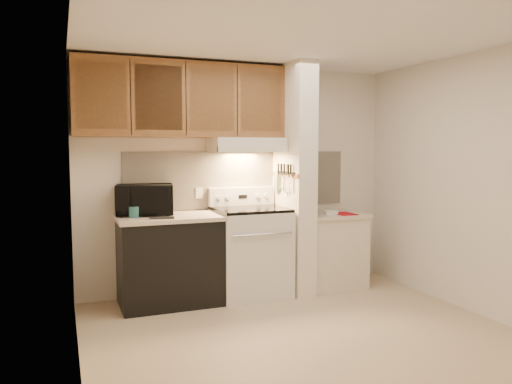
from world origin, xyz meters
TOP-DOWN VIEW (x-y plane):
  - floor at (0.00, 0.00)m, footprint 3.60×3.60m
  - ceiling at (0.00, 0.00)m, footprint 3.60×3.60m
  - wall_back at (0.00, 1.50)m, footprint 3.60×2.50m
  - wall_left at (-1.80, 0.00)m, footprint 0.02×3.00m
  - wall_right at (1.80, 0.00)m, footprint 0.02×3.00m
  - backsplash at (0.00, 1.49)m, footprint 2.60×0.02m
  - range_body at (0.00, 1.16)m, footprint 0.76×0.65m
  - oven_window at (0.00, 0.84)m, footprint 0.50×0.01m
  - oven_handle at (0.00, 0.80)m, footprint 0.65×0.02m
  - cooktop at (0.00, 1.16)m, footprint 0.74×0.64m
  - range_backguard at (0.00, 1.44)m, footprint 0.76×0.08m
  - range_display at (0.00, 1.40)m, footprint 0.10×0.01m
  - range_knob_left_outer at (-0.28, 1.40)m, footprint 0.05×0.02m
  - range_knob_left_inner at (-0.18, 1.40)m, footprint 0.05×0.02m
  - range_knob_right_inner at (0.18, 1.40)m, footprint 0.05×0.02m
  - range_knob_right_outer at (0.28, 1.40)m, footprint 0.05×0.02m
  - dishwasher_front at (-0.88, 1.17)m, footprint 1.00×0.63m
  - left_countertop at (-0.88, 1.17)m, footprint 1.04×0.67m
  - spoon_rest at (-0.99, 0.97)m, footprint 0.25×0.12m
  - teal_jar at (-1.23, 1.14)m, footprint 0.11×0.11m
  - outlet at (-0.48, 1.48)m, footprint 0.08×0.01m
  - microwave at (-1.10, 1.31)m, footprint 0.62×0.47m
  - partition_pillar at (0.51, 1.15)m, footprint 0.22×0.70m
  - pillar_trim at (0.39, 1.15)m, footprint 0.01×0.70m
  - knife_strip at (0.39, 1.10)m, footprint 0.02×0.42m
  - knife_blade_a at (0.38, 0.94)m, footprint 0.01×0.03m
  - knife_handle_a at (0.38, 0.95)m, footprint 0.02×0.02m
  - knife_blade_b at (0.38, 1.03)m, footprint 0.01×0.04m
  - knife_handle_b at (0.38, 1.01)m, footprint 0.02×0.02m
  - knife_blade_c at (0.38, 1.09)m, footprint 0.01×0.04m
  - knife_handle_c at (0.38, 1.11)m, footprint 0.02×0.02m
  - knife_blade_d at (0.38, 1.18)m, footprint 0.01×0.04m
  - knife_handle_d at (0.38, 1.19)m, footprint 0.02×0.02m
  - knife_blade_e at (0.38, 1.25)m, footprint 0.01×0.04m
  - knife_handle_e at (0.38, 1.27)m, footprint 0.02×0.02m
  - oven_mitt at (0.38, 1.32)m, footprint 0.03×0.09m
  - right_cab_base at (0.97, 1.15)m, footprint 0.70×0.60m
  - right_countertop at (0.97, 1.15)m, footprint 0.74×0.64m
  - red_folder at (1.07, 1.00)m, footprint 0.20×0.28m
  - white_box at (0.92, 1.05)m, footprint 0.15×0.11m
  - range_hood at (0.00, 1.28)m, footprint 0.78×0.44m
  - hood_lip at (0.00, 1.07)m, footprint 0.78×0.04m
  - upper_cabinets at (-0.69, 1.32)m, footprint 2.18×0.33m
  - cab_door_a at (-1.51, 1.17)m, footprint 0.46×0.01m
  - cab_gap_a at (-1.23, 1.16)m, footprint 0.01×0.01m
  - cab_door_b at (-0.96, 1.17)m, footprint 0.46×0.01m
  - cab_gap_b at (-0.69, 1.16)m, footprint 0.01×0.01m
  - cab_door_c at (-0.42, 1.17)m, footprint 0.46×0.01m
  - cab_gap_c at (-0.14, 1.16)m, footprint 0.01×0.01m
  - cab_door_d at (0.13, 1.17)m, footprint 0.46×0.01m

SIDE VIEW (x-z plane):
  - floor at x=0.00m, z-range 0.00..0.00m
  - right_cab_base at x=0.97m, z-range 0.00..0.81m
  - dishwasher_front at x=-0.88m, z-range 0.00..0.87m
  - range_body at x=0.00m, z-range 0.00..0.92m
  - oven_window at x=0.00m, z-range 0.35..0.65m
  - oven_handle at x=0.00m, z-range 0.71..0.73m
  - right_countertop at x=0.97m, z-range 0.81..0.85m
  - red_folder at x=1.07m, z-range 0.85..0.86m
  - white_box at x=0.92m, z-range 0.85..0.89m
  - left_countertop at x=-0.88m, z-range 0.87..0.91m
  - spoon_rest at x=-0.99m, z-range 0.91..0.93m
  - cooktop at x=0.00m, z-range 0.92..0.95m
  - teal_jar at x=-1.23m, z-range 0.91..1.02m
  - range_backguard at x=0.00m, z-range 0.95..1.15m
  - range_display at x=0.00m, z-range 1.03..1.07m
  - range_knob_left_outer at x=-0.28m, z-range 1.03..1.07m
  - range_knob_left_inner at x=-0.18m, z-range 1.03..1.07m
  - range_knob_right_inner at x=0.18m, z-range 1.03..1.07m
  - range_knob_right_outer at x=0.28m, z-range 1.03..1.07m
  - microwave at x=-1.10m, z-range 0.91..1.22m
  - outlet at x=-0.48m, z-range 1.04..1.16m
  - knife_blade_c at x=0.38m, z-range 1.10..1.30m
  - knife_blade_b at x=0.38m, z-range 1.12..1.30m
  - knife_blade_e at x=0.38m, z-range 1.12..1.30m
  - knife_blade_a at x=0.38m, z-range 1.14..1.30m
  - knife_blade_d at x=0.38m, z-range 1.14..1.30m
  - oven_mitt at x=0.38m, z-range 1.11..1.33m
  - backsplash at x=0.00m, z-range 0.92..1.55m
  - wall_back at x=0.00m, z-range 1.24..1.26m
  - wall_left at x=-1.80m, z-range 0.00..2.50m
  - wall_right at x=1.80m, z-range 0.00..2.50m
  - partition_pillar at x=0.51m, z-range 0.00..2.50m
  - pillar_trim at x=0.39m, z-range 1.28..1.32m
  - knife_strip at x=0.39m, z-range 1.30..1.34m
  - knife_handle_a at x=0.38m, z-range 1.32..1.42m
  - knife_handle_b at x=0.38m, z-range 1.32..1.42m
  - knife_handle_c at x=0.38m, z-range 1.32..1.42m
  - knife_handle_d at x=0.38m, z-range 1.32..1.42m
  - knife_handle_e at x=0.38m, z-range 1.32..1.42m
  - hood_lip at x=0.00m, z-range 1.55..1.61m
  - range_hood at x=0.00m, z-range 1.55..1.70m
  - upper_cabinets at x=-0.69m, z-range 1.70..2.47m
  - cab_door_a at x=-1.51m, z-range 1.77..2.40m
  - cab_gap_a at x=-1.23m, z-range 1.72..2.45m
  - cab_door_b at x=-0.96m, z-range 1.77..2.40m
  - cab_gap_b at x=-0.69m, z-range 1.72..2.45m
  - cab_door_c at x=-0.42m, z-range 1.77..2.40m
  - cab_gap_c at x=-0.14m, z-range 1.72..2.45m
  - cab_door_d at x=0.13m, z-range 1.77..2.40m
  - ceiling at x=0.00m, z-range 2.50..2.50m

